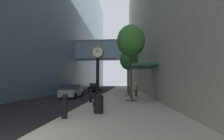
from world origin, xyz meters
TOP-DOWN VIEW (x-y plane):
  - ground_plane at (0.00, 27.00)m, footprint 110.00×110.00m
  - sidewalk_right at (3.03, 30.00)m, footprint 6.06×80.00m
  - building_block_left at (-11.51, 29.99)m, footprint 22.44×80.00m
  - building_block_right at (10.56, 30.00)m, footprint 9.00×80.00m
  - street_clock at (1.24, 6.23)m, footprint 0.84×0.55m
  - bollard_nearest at (0.35, 2.65)m, footprint 0.28×0.28m
  - bollard_third at (0.35, 8.22)m, footprint 0.28×0.28m
  - bollard_fourth at (0.35, 11.00)m, footprint 0.28×0.28m
  - street_tree_near at (3.74, 9.77)m, footprint 2.59×2.59m
  - street_tree_mid_near at (3.74, 15.99)m, footprint 2.36×2.36m
  - street_tree_mid_far at (3.74, 22.21)m, footprint 2.27×2.27m
  - trash_bin at (1.69, 3.97)m, footprint 0.53×0.53m
  - pedestrian_walking at (4.51, 14.15)m, footprint 0.51×0.43m
  - storefront_awning at (4.82, 10.62)m, footprint 2.40×3.60m
  - car_black_near at (-2.62, 25.50)m, footprint 1.98×4.31m
  - car_grey_mid at (-3.68, 31.43)m, footprint 2.08×4.74m
  - car_silver_far at (-3.09, 13.47)m, footprint 2.02×4.37m

SIDE VIEW (x-z plane):
  - ground_plane at x=0.00m, z-range 0.00..0.00m
  - sidewalk_right at x=3.03m, z-range 0.00..0.14m
  - trash_bin at x=1.69m, z-range 0.15..1.20m
  - bollard_nearest at x=0.35m, z-range 0.17..1.28m
  - bollard_third at x=0.35m, z-range 0.17..1.28m
  - bollard_fourth at x=0.35m, z-range 0.17..1.28m
  - car_silver_far at x=-3.09m, z-range -0.02..1.55m
  - car_black_near at x=-2.62m, z-range -0.03..1.66m
  - car_grey_mid at x=-3.68m, z-range -0.03..1.67m
  - pedestrian_walking at x=4.51m, z-range 0.18..1.77m
  - street_clock at x=1.24m, z-range 0.35..4.66m
  - storefront_awning at x=4.82m, z-range 1.63..4.93m
  - street_tree_mid_near at x=3.74m, z-range 1.79..7.86m
  - street_tree_mid_far at x=3.74m, z-range 2.05..8.58m
  - street_tree_near at x=3.74m, z-range 2.13..9.15m
  - building_block_left at x=-11.51m, z-range -0.06..37.17m
  - building_block_right at x=10.56m, z-range 0.00..39.56m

